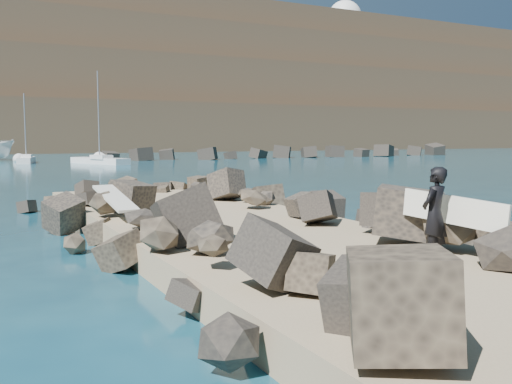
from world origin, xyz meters
TOP-DOWN VIEW (x-y plane):
  - ground at (0.00, 0.00)m, footprint 800.00×800.00m
  - jetty at (0.00, -2.00)m, footprint 6.00×26.00m
  - riprap_left at (-2.90, -1.50)m, footprint 2.60×22.00m
  - riprap_right at (2.90, -1.50)m, footprint 2.60×22.00m
  - breakwater_secondary at (35.00, 55.00)m, footprint 52.00×4.00m
  - headland at (10.00, 160.00)m, footprint 360.00×140.00m
  - surfboard_resting at (-2.51, 2.41)m, footprint 0.76×2.32m
  - surfer_with_board at (1.31, -5.46)m, footprint 1.08×2.03m
  - radome at (114.96, 155.24)m, footprint 11.79×11.79m
  - sailboat_c at (6.64, 48.23)m, footprint 4.82×8.35m
  - sailboat_b at (-0.07, 54.04)m, footprint 2.55×6.48m
  - sailboat_f at (36.02, 92.78)m, footprint 3.43×5.13m
  - headland_buildings at (16.81, 152.19)m, footprint 137.50×30.50m

SIDE VIEW (x-z plane):
  - ground at x=0.00m, z-range 0.00..0.00m
  - jetty at x=0.00m, z-range 0.00..0.60m
  - sailboat_c at x=6.64m, z-range -4.58..5.27m
  - sailboat_b at x=-0.07m, z-range -3.51..4.20m
  - sailboat_f at x=36.02m, z-range -2.88..3.58m
  - riprap_left at x=-2.90m, z-range 0.00..1.00m
  - riprap_right at x=2.90m, z-range 0.00..1.00m
  - breakwater_secondary at x=35.00m, z-range 0.00..1.20m
  - surfboard_resting at x=-2.51m, z-range 1.00..1.08m
  - surfer_with_board at x=1.31m, z-range 0.61..2.28m
  - headland at x=10.00m, z-range 0.00..32.00m
  - headland_buildings at x=16.81m, z-range 31.47..36.47m
  - radome at x=114.96m, z-range 33.52..52.18m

